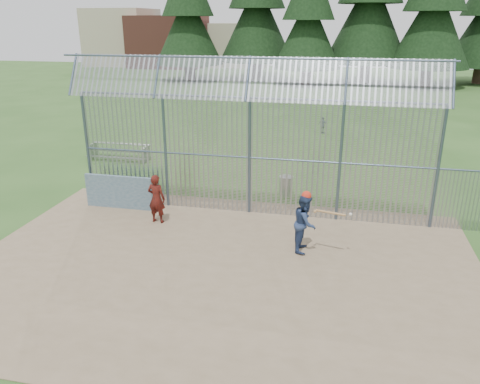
% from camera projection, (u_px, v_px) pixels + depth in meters
% --- Properties ---
extents(ground, '(120.00, 120.00, 0.00)m').
position_uv_depth(ground, '(225.00, 259.00, 13.24)').
color(ground, '#2D511E').
rests_on(ground, ground).
extents(dirt_infield, '(14.00, 10.00, 0.02)m').
position_uv_depth(dirt_infield, '(221.00, 267.00, 12.78)').
color(dirt_infield, '#756047').
rests_on(dirt_infield, ground).
extents(dugout_wall, '(2.50, 0.12, 1.20)m').
position_uv_depth(dugout_wall, '(119.00, 192.00, 16.60)').
color(dugout_wall, '#38566B').
rests_on(dugout_wall, dirt_infield).
extents(batter, '(0.69, 0.86, 1.71)m').
position_uv_depth(batter, '(305.00, 223.00, 13.44)').
color(batter, navy).
rests_on(batter, dirt_infield).
extents(onlooker, '(0.64, 0.46, 1.65)m').
position_uv_depth(onlooker, '(156.00, 199.00, 15.35)').
color(onlooker, maroon).
rests_on(onlooker, dirt_infield).
extents(bg_kid_seated, '(0.63, 0.50, 1.00)m').
position_uv_depth(bg_kid_seated, '(323.00, 125.00, 27.78)').
color(bg_kid_seated, slate).
rests_on(bg_kid_seated, ground).
extents(batting_gear, '(1.42, 0.42, 0.58)m').
position_uv_depth(batting_gear, '(311.00, 199.00, 13.12)').
color(batting_gear, red).
rests_on(batting_gear, ground).
extents(trash_can, '(0.56, 0.56, 0.82)m').
position_uv_depth(trash_can, '(286.00, 186.00, 17.97)').
color(trash_can, '#97999F').
rests_on(trash_can, ground).
extents(bleacher, '(3.00, 0.95, 0.72)m').
position_uv_depth(bleacher, '(119.00, 151.00, 22.57)').
color(bleacher, gray).
rests_on(bleacher, ground).
extents(backstop_fence, '(20.09, 0.81, 5.30)m').
position_uv_depth(backstop_fence, '(304.00, 151.00, 15.21)').
color(backstop_fence, '#47566B').
rests_on(backstop_fence, ground).
extents(distant_buildings, '(26.50, 10.50, 8.00)m').
position_uv_depth(distant_buildings, '(164.00, 41.00, 68.44)').
color(distant_buildings, brown).
rests_on(distant_buildings, ground).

